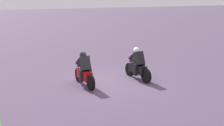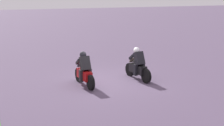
% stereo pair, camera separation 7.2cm
% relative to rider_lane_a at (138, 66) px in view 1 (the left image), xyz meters
% --- Properties ---
extents(ground_plane, '(120.00, 120.00, 0.00)m').
position_rel_rider_lane_a_xyz_m(ground_plane, '(0.17, 1.32, -0.62)').
color(ground_plane, '#514159').
extents(rider_lane_a, '(2.04, 0.58, 1.51)m').
position_rel_rider_lane_a_xyz_m(rider_lane_a, '(0.00, 0.00, 0.00)').
color(rider_lane_a, black).
rests_on(rider_lane_a, ground_plane).
extents(rider_lane_b, '(2.04, 0.55, 1.51)m').
position_rel_rider_lane_a_xyz_m(rider_lane_b, '(-0.08, 2.63, 0.00)').
color(rider_lane_b, black).
rests_on(rider_lane_b, ground_plane).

